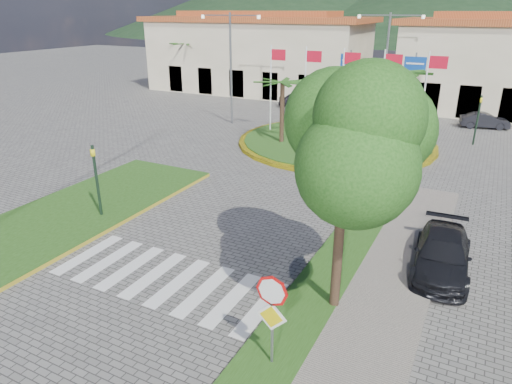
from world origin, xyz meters
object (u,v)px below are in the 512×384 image
at_px(car_side_right, 442,254).
at_px(roundabout_island, 336,142).
at_px(car_dark_b, 485,121).
at_px(deciduous_tree, 347,138).
at_px(white_van, 312,92).
at_px(car_dark_a, 299,100).
at_px(stop_sign, 272,308).

bearing_deg(car_side_right, roundabout_island, 117.21).
bearing_deg(roundabout_island, car_dark_b, 47.71).
xyz_separation_m(deciduous_tree, car_dark_b, (2.90, 26.22, -4.62)).
xyz_separation_m(car_dark_b, car_side_right, (-0.38, -22.55, 0.07)).
relative_size(roundabout_island, deciduous_tree, 1.87).
bearing_deg(car_dark_b, white_van, 58.38).
bearing_deg(car_dark_a, car_dark_b, -109.30).
bearing_deg(deciduous_tree, car_side_right, 55.57).
height_order(roundabout_island, white_van, roundabout_island).
bearing_deg(car_dark_b, stop_sign, 161.19).
height_order(deciduous_tree, white_van, deciduous_tree).
distance_m(roundabout_island, white_van, 16.57).
xyz_separation_m(roundabout_island, car_side_right, (8.01, -13.33, 0.46)).
height_order(stop_sign, car_dark_b, stop_sign).
bearing_deg(car_side_right, white_van, 114.80).
bearing_deg(car_side_right, stop_sign, -118.73).
relative_size(deciduous_tree, car_dark_b, 2.00).
distance_m(roundabout_island, car_dark_b, 12.48).
xyz_separation_m(deciduous_tree, car_side_right, (2.52, 3.67, -4.55)).
bearing_deg(roundabout_island, stop_sign, -76.27).
height_order(deciduous_tree, car_side_right, deciduous_tree).
distance_m(stop_sign, car_dark_a, 32.39).
xyz_separation_m(deciduous_tree, white_van, (-12.85, 31.84, -4.56)).
xyz_separation_m(white_van, car_dark_b, (15.74, -5.61, -0.06)).
distance_m(deciduous_tree, car_dark_b, 26.78).
bearing_deg(white_van, stop_sign, -174.06).
distance_m(stop_sign, white_van, 36.98).
relative_size(car_dark_a, car_side_right, 0.83).
height_order(stop_sign, car_dark_a, stop_sign).
bearing_deg(car_dark_b, car_dark_a, 74.51).
height_order(deciduous_tree, car_dark_a, deciduous_tree).
bearing_deg(white_van, car_dark_b, -123.03).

